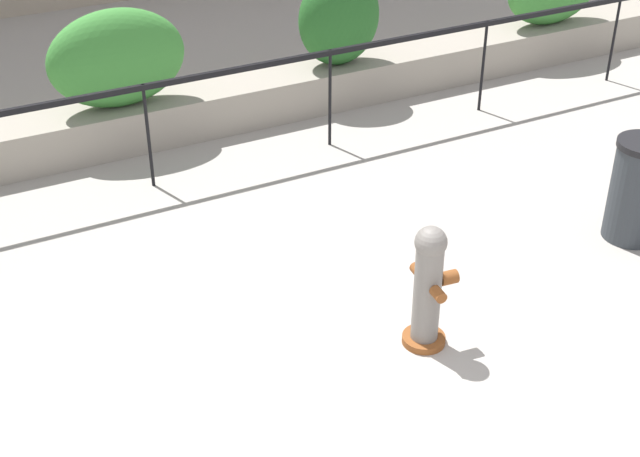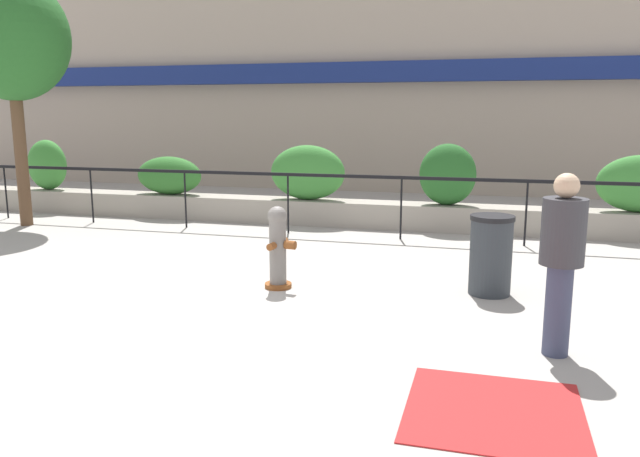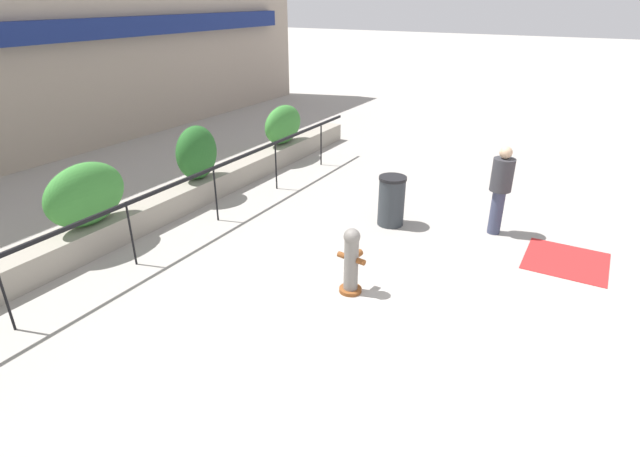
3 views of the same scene
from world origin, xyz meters
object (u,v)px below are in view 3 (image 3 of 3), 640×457
object	(u,v)px
hedge_bush_4	(283,125)
fire_hydrant	(351,260)
pedestrian	(501,185)
hedge_bush_3	(197,153)
hedge_bush_2	(86,195)
trash_bin	(391,201)

from	to	relation	value
hedge_bush_4	fire_hydrant	world-z (taller)	hedge_bush_4
hedge_bush_4	pedestrian	distance (m)	6.45
hedge_bush_3	pedestrian	distance (m)	6.34
hedge_bush_2	pedestrian	xyz separation A→B (m)	(4.30, -6.16, -0.07)
hedge_bush_4	fire_hydrant	xyz separation A→B (m)	(-5.20, -4.70, -0.46)
hedge_bush_2	hedge_bush_4	size ratio (longest dim) A/B	1.02
fire_hydrant	pedestrian	bearing A→B (deg)	-23.94
hedge_bush_4	fire_hydrant	distance (m)	7.02
fire_hydrant	trash_bin	distance (m)	2.71
trash_bin	hedge_bush_4	bearing A→B (deg)	59.20
hedge_bush_3	trash_bin	size ratio (longest dim) A/B	1.17
hedge_bush_3	pedestrian	bearing A→B (deg)	-76.39
trash_bin	fire_hydrant	bearing A→B (deg)	-170.54
hedge_bush_2	fire_hydrant	distance (m)	4.83
pedestrian	hedge_bush_2	bearing A→B (deg)	124.93
hedge_bush_3	pedestrian	size ratio (longest dim) A/B	0.68
hedge_bush_2	hedge_bush_4	bearing A→B (deg)	0.00
fire_hydrant	trash_bin	world-z (taller)	fire_hydrant
fire_hydrant	pedestrian	world-z (taller)	pedestrian
hedge_bush_2	trash_bin	xyz separation A→B (m)	(3.67, -4.25, -0.55)
hedge_bush_3	fire_hydrant	distance (m)	5.06
hedge_bush_4	fire_hydrant	bearing A→B (deg)	-137.93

